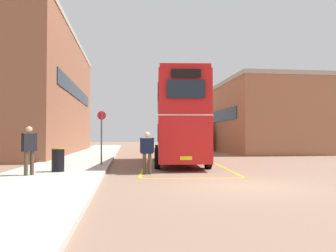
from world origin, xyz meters
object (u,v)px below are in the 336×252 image
object	(u,v)px
double_decker_bus	(179,120)
pedestrian_boarding	(147,150)
litter_bin	(58,160)
pedestrian_waiting_near	(29,147)
bus_stop_sign	(101,132)
single_deck_bus	(191,136)

from	to	relation	value
double_decker_bus	pedestrian_boarding	xyz separation A→B (m)	(-2.12, -5.19, -1.49)
litter_bin	double_decker_bus	bearing A→B (deg)	41.45
pedestrian_waiting_near	bus_stop_sign	xyz separation A→B (m)	(2.29, 4.48, 0.57)
single_deck_bus	pedestrian_waiting_near	xyz separation A→B (m)	(-10.82, -25.50, -0.45)
double_decker_bus	bus_stop_sign	world-z (taller)	double_decker_bus
single_deck_bus	bus_stop_sign	world-z (taller)	single_deck_bus
pedestrian_boarding	bus_stop_sign	distance (m)	4.08
pedestrian_waiting_near	litter_bin	distance (m)	1.56
double_decker_bus	pedestrian_waiting_near	xyz separation A→B (m)	(-6.50, -6.24, -1.32)
double_decker_bus	pedestrian_waiting_near	bearing A→B (deg)	-136.17
pedestrian_boarding	litter_bin	size ratio (longest dim) A/B	1.85
single_deck_bus	double_decker_bus	bearing A→B (deg)	-102.65
double_decker_bus	pedestrian_boarding	size ratio (longest dim) A/B	5.65
double_decker_bus	single_deck_bus	distance (m)	19.76
single_deck_bus	pedestrian_boarding	size ratio (longest dim) A/B	4.98
double_decker_bus	pedestrian_waiting_near	distance (m)	9.10
bus_stop_sign	litter_bin	bearing A→B (deg)	-114.49
double_decker_bus	litter_bin	distance (m)	7.83
pedestrian_waiting_near	bus_stop_sign	size ratio (longest dim) A/B	0.66
double_decker_bus	litter_bin	bearing A→B (deg)	-138.55
double_decker_bus	single_deck_bus	size ratio (longest dim) A/B	1.13
double_decker_bus	litter_bin	world-z (taller)	double_decker_bus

